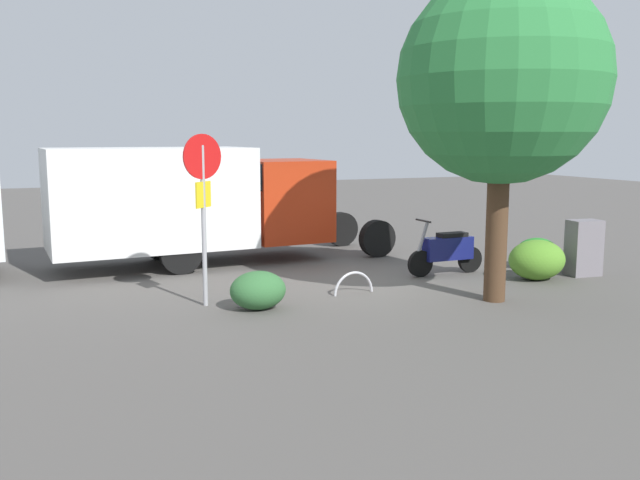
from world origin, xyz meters
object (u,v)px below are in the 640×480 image
at_px(motorcycle, 447,250).
at_px(utility_cabinet, 584,248).
at_px(box_truck_near, 196,198).
at_px(bike_rack_hoop, 354,294).
at_px(street_tree, 502,80).
at_px(stop_sign, 203,193).

distance_m(motorcycle, utility_cabinet, 2.86).
bearing_deg(motorcycle, box_truck_near, -35.75).
bearing_deg(box_truck_near, bike_rack_hoop, -66.83).
height_order(box_truck_near, bike_rack_hoop, box_truck_near).
height_order(motorcycle, street_tree, street_tree).
bearing_deg(motorcycle, street_tree, 76.39).
relative_size(street_tree, bike_rack_hoop, 6.69).
xyz_separation_m(motorcycle, street_tree, (0.51, 2.34, 3.34)).
height_order(motorcycle, bike_rack_hoop, motorcycle).
height_order(box_truck_near, street_tree, street_tree).
height_order(stop_sign, street_tree, street_tree).
height_order(box_truck_near, stop_sign, stop_sign).
relative_size(box_truck_near, utility_cabinet, 6.79).
xyz_separation_m(box_truck_near, stop_sign, (0.71, 3.95, 0.44)).
relative_size(box_truck_near, stop_sign, 2.70).
distance_m(motorcycle, stop_sign, 5.61).
relative_size(box_truck_near, street_tree, 1.40).
xyz_separation_m(street_tree, bike_rack_hoop, (2.10, -1.44, -3.86)).
bearing_deg(motorcycle, utility_cabinet, 154.22).
relative_size(motorcycle, street_tree, 0.32).
bearing_deg(bike_rack_hoop, stop_sign, -2.95).
distance_m(box_truck_near, street_tree, 7.30).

